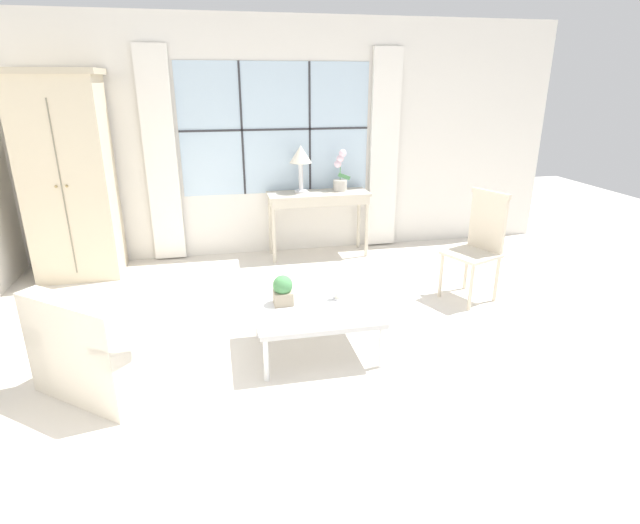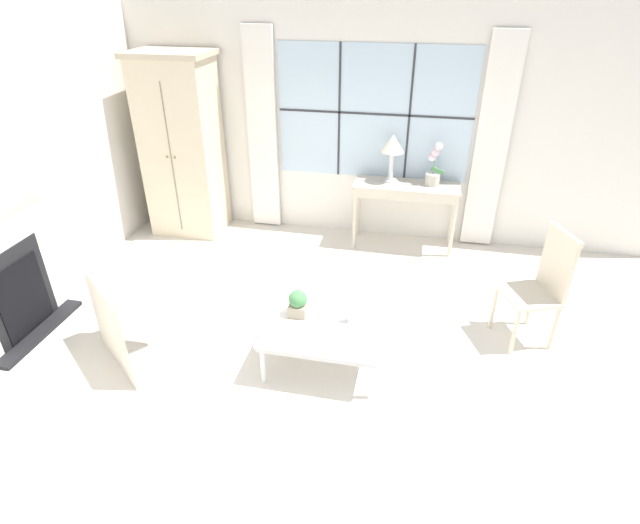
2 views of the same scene
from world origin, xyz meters
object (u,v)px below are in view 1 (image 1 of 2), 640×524
Objects in this scene: console_table at (318,200)px; armchair_upholstered at (114,349)px; potted_plant_small at (283,290)px; coffee_table at (316,310)px; pillar_candle at (339,291)px; table_lamp at (301,157)px; armoire at (69,177)px; potted_orchid at (340,175)px; side_chair_wooden at (479,240)px.

armchair_upholstered is at bearing -129.55° from console_table.
console_table is 5.15× the size of potted_plant_small.
pillar_candle is at bearing 22.29° from coffee_table.
table_lamp is 0.58× the size of coffee_table.
pillar_candle reaches higher than coffee_table.
coffee_table is 5.99× the size of pillar_candle.
console_table is at bearing 71.43° from potted_plant_small.
armoire is at bearing -178.25° from console_table.
armoire is at bearing -177.44° from potted_orchid.
coffee_table is (-0.51, -2.35, -0.34)m from console_table.
potted_orchid is at bearing 47.29° from armchair_upholstered.
table_lamp is at bearing 76.49° from potted_plant_small.
console_table is 0.41m from potted_orchid.
console_table is at bearing 77.69° from coffee_table.
console_table is 0.56m from table_lamp.
console_table is at bearing -17.51° from table_lamp.
coffee_table is at bearing -102.31° from console_table.
potted_orchid is 2.44m from pillar_candle.
armoire is at bearing 107.19° from armchair_upholstered.
pillar_candle is (1.72, 0.18, 0.22)m from armchair_upholstered.
potted_orchid reaches higher than console_table.
potted_orchid is (0.29, 0.05, 0.29)m from console_table.
armoire is 1.79× the size of console_table.
console_table is 2.19× the size of table_lamp.
armchair_upholstered is 7.19× the size of pillar_candle.
console_table reaches higher than coffee_table.
coffee_table is at bearing -97.36° from table_lamp.
potted_plant_small reaches higher than coffee_table.
armchair_upholstered is at bearing -132.71° from potted_orchid.
console_table is 1.14× the size of side_chair_wooden.
pillar_candle is at bearing -157.64° from side_chair_wooden.
console_table is at bearing 50.45° from armchair_upholstered.
side_chair_wooden is at bearing -59.03° from potted_orchid.
potted_orchid is 0.46× the size of side_chair_wooden.
armoire is 13.51× the size of pillar_candle.
console_table is 7.56× the size of pillar_candle.
potted_orchid is at bearing 75.76° from pillar_candle.
side_chair_wooden is (1.49, -1.67, -0.62)m from table_lamp.
coffee_table is at bearing 3.72° from armchair_upholstered.
pillar_candle is (0.46, -0.00, -0.05)m from potted_plant_small.
side_chair_wooden is 1.11× the size of coffee_table.
pillar_candle is at bearing -104.24° from potted_orchid.
coffee_table is at bearing -20.42° from potted_plant_small.
table_lamp is 1.12× the size of potted_orchid.
potted_orchid reaches higher than pillar_candle.
pillar_candle is (-0.59, -2.32, -0.51)m from potted_orchid.
armoire reaches higher than potted_orchid.
side_chair_wooden is 4.53× the size of potted_plant_small.
potted_plant_small is 0.46m from pillar_candle.
armoire reaches higher than coffee_table.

